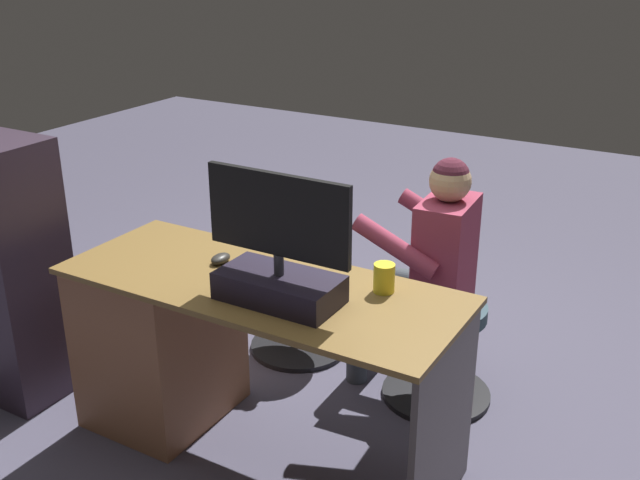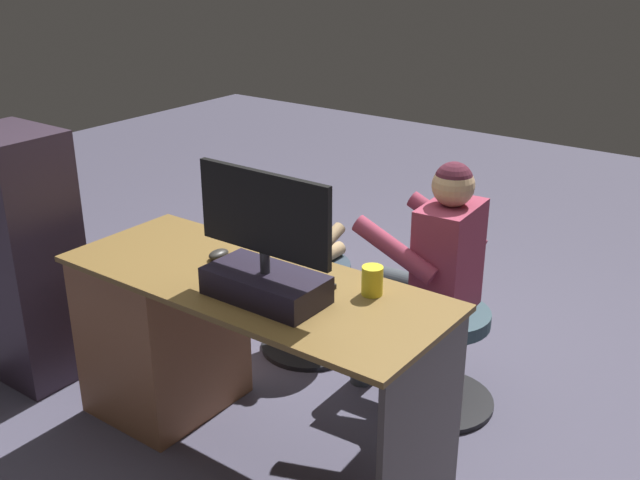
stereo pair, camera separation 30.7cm
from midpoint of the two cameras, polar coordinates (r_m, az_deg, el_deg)
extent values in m
plane|color=#4C485D|center=(3.44, -3.35, -12.23)|extent=(10.00, 10.00, 0.00)
cube|color=brown|center=(2.82, -7.76, -3.45)|extent=(1.55, 0.61, 0.02)
cube|color=#966140|center=(3.30, -14.62, -7.24)|extent=(0.50, 0.56, 0.72)
cube|color=#4E4845|center=(2.68, 6.00, -14.22)|extent=(0.02, 0.55, 0.72)
cube|color=black|center=(2.65, -6.42, -3.67)|extent=(0.43, 0.23, 0.10)
cylinder|color=#333338|center=(2.61, -6.50, -1.93)|extent=(0.04, 0.04, 0.08)
cube|color=black|center=(2.54, -6.68, 1.85)|extent=(0.55, 0.02, 0.29)
cube|color=#19598C|center=(2.55, -6.49, 1.95)|extent=(0.51, 0.00, 0.26)
cube|color=black|center=(2.79, -5.55, -3.11)|extent=(0.42, 0.14, 0.02)
ellipsoid|color=#2B2825|center=(2.99, -10.47, -1.45)|extent=(0.06, 0.10, 0.04)
cylinder|color=yellow|center=(2.70, 1.64, -2.96)|extent=(0.08, 0.08, 0.11)
cube|color=black|center=(2.87, -9.38, -2.67)|extent=(0.11, 0.15, 0.02)
cylinder|color=black|center=(3.84, -3.88, -8.03)|extent=(0.49, 0.49, 0.03)
cylinder|color=gray|center=(3.75, -3.95, -5.37)|extent=(0.04, 0.04, 0.38)
cylinder|color=#334251|center=(3.65, -4.04, -2.33)|extent=(0.40, 0.40, 0.06)
ellipsoid|color=tan|center=(3.60, -4.10, -0.32)|extent=(0.21, 0.17, 0.22)
sphere|color=tan|center=(3.53, -4.18, 2.30)|extent=(0.17, 0.17, 0.17)
sphere|color=beige|center=(3.59, -3.54, 2.45)|extent=(0.06, 0.06, 0.06)
sphere|color=tan|center=(3.48, -3.41, 3.11)|extent=(0.07, 0.07, 0.07)
sphere|color=tan|center=(3.54, -4.99, 3.42)|extent=(0.07, 0.07, 0.07)
cylinder|color=tan|center=(3.56, -2.40, 0.21)|extent=(0.06, 0.16, 0.11)
cylinder|color=tan|center=(3.66, -5.13, 0.81)|extent=(0.06, 0.16, 0.11)
cylinder|color=tan|center=(3.69, -2.35, -0.94)|extent=(0.07, 0.13, 0.07)
cylinder|color=tan|center=(3.74, -3.76, -0.61)|extent=(0.07, 0.13, 0.07)
cylinder|color=black|center=(3.49, 6.25, -11.51)|extent=(0.49, 0.49, 0.03)
cylinder|color=gray|center=(3.39, 6.39, -8.68)|extent=(0.04, 0.04, 0.38)
cylinder|color=#3C5560|center=(3.28, 6.55, -5.41)|extent=(0.40, 0.40, 0.06)
cube|color=#9A364E|center=(3.17, 6.76, -1.11)|extent=(0.22, 0.33, 0.48)
sphere|color=tan|center=(3.06, 7.03, 4.40)|extent=(0.17, 0.17, 0.17)
sphere|color=#501E2C|center=(3.05, 7.04, 4.71)|extent=(0.16, 0.16, 0.16)
cylinder|color=#9A364E|center=(3.04, 2.86, -0.55)|extent=(0.38, 0.10, 0.23)
cylinder|color=#9A364E|center=(3.36, 6.38, 1.61)|extent=(0.38, 0.10, 0.23)
cylinder|color=#3B4249|center=(3.27, 3.01, -4.41)|extent=(0.37, 0.13, 0.11)
cylinder|color=#3B4249|center=(3.47, 0.31, -7.36)|extent=(0.10, 0.10, 0.46)
cylinder|color=#3B4249|center=(3.41, 4.55, -3.31)|extent=(0.37, 0.13, 0.11)
cylinder|color=#3B4249|center=(3.60, 1.88, -6.22)|extent=(0.10, 0.10, 0.46)
cube|color=#342735|center=(3.59, -24.91, -2.22)|extent=(0.44, 0.36, 1.17)
camera|label=1|loc=(0.15, -92.86, -1.17)|focal=42.26mm
camera|label=2|loc=(0.15, 87.14, 1.17)|focal=42.26mm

